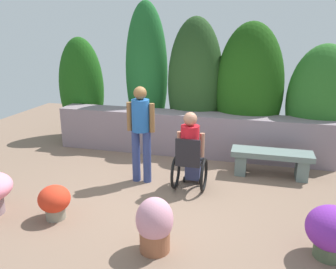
{
  "coord_description": "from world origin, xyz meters",
  "views": [
    {
      "loc": [
        1.37,
        -4.96,
        2.57
      ],
      "look_at": [
        -0.08,
        0.56,
        0.85
      ],
      "focal_mm": 37.26,
      "sensor_mm": 36.0,
      "label": 1
    }
  ],
  "objects_px": {
    "flower_pot_purple_near": "(332,231)",
    "person_standing_companion": "(141,128)",
    "flower_pot_small_foreground": "(155,225)",
    "stone_bench": "(271,160)",
    "person_in_wheelchair": "(190,153)",
    "flower_pot_red_accent": "(54,201)"
  },
  "relations": [
    {
      "from": "stone_bench",
      "to": "person_in_wheelchair",
      "type": "distance_m",
      "value": 1.63
    },
    {
      "from": "stone_bench",
      "to": "flower_pot_small_foreground",
      "type": "xyz_separation_m",
      "value": [
        -1.39,
        -2.7,
        0.03
      ]
    },
    {
      "from": "flower_pot_small_foreground",
      "to": "flower_pot_red_accent",
      "type": "bearing_deg",
      "value": 167.32
    },
    {
      "from": "flower_pot_purple_near",
      "to": "flower_pot_red_accent",
      "type": "relative_size",
      "value": 1.29
    },
    {
      "from": "flower_pot_red_accent",
      "to": "flower_pot_purple_near",
      "type": "bearing_deg",
      "value": 0.66
    },
    {
      "from": "stone_bench",
      "to": "flower_pot_purple_near",
      "type": "relative_size",
      "value": 2.23
    },
    {
      "from": "person_standing_companion",
      "to": "flower_pot_purple_near",
      "type": "distance_m",
      "value": 3.25
    },
    {
      "from": "person_in_wheelchair",
      "to": "person_standing_companion",
      "type": "bearing_deg",
      "value": -174.6
    },
    {
      "from": "flower_pot_purple_near",
      "to": "stone_bench",
      "type": "bearing_deg",
      "value": 105.17
    },
    {
      "from": "flower_pot_small_foreground",
      "to": "person_in_wheelchair",
      "type": "bearing_deg",
      "value": 87.8
    },
    {
      "from": "flower_pot_red_accent",
      "to": "flower_pot_small_foreground",
      "type": "height_order",
      "value": "flower_pot_small_foreground"
    },
    {
      "from": "stone_bench",
      "to": "person_standing_companion",
      "type": "height_order",
      "value": "person_standing_companion"
    },
    {
      "from": "stone_bench",
      "to": "person_standing_companion",
      "type": "distance_m",
      "value": 2.44
    },
    {
      "from": "person_standing_companion",
      "to": "flower_pot_purple_near",
      "type": "bearing_deg",
      "value": -28.28
    },
    {
      "from": "person_standing_companion",
      "to": "flower_pot_small_foreground",
      "type": "height_order",
      "value": "person_standing_companion"
    },
    {
      "from": "flower_pot_red_accent",
      "to": "flower_pot_small_foreground",
      "type": "xyz_separation_m",
      "value": [
        1.57,
        -0.35,
        0.08
      ]
    },
    {
      "from": "person_standing_companion",
      "to": "flower_pot_small_foreground",
      "type": "relative_size",
      "value": 2.44
    },
    {
      "from": "person_in_wheelchair",
      "to": "flower_pot_small_foreground",
      "type": "bearing_deg",
      "value": -82.07
    },
    {
      "from": "flower_pot_purple_near",
      "to": "person_standing_companion",
      "type": "bearing_deg",
      "value": 152.29
    },
    {
      "from": "person_in_wheelchair",
      "to": "flower_pot_purple_near",
      "type": "height_order",
      "value": "person_in_wheelchair"
    },
    {
      "from": "person_standing_companion",
      "to": "flower_pot_small_foreground",
      "type": "distance_m",
      "value": 2.14
    },
    {
      "from": "stone_bench",
      "to": "flower_pot_red_accent",
      "type": "relative_size",
      "value": 2.89
    }
  ]
}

